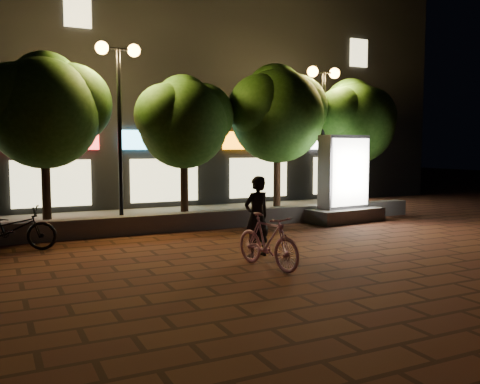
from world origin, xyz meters
TOP-DOWN VIEW (x-y plane):
  - ground at (0.00, 0.00)m, footprint 80.00×80.00m
  - retaining_wall at (0.00, 4.00)m, footprint 16.00×0.45m
  - sidewalk at (0.00, 6.50)m, footprint 16.00×5.00m
  - building_block at (-0.01, 12.99)m, footprint 28.00×8.12m
  - tree_left at (-3.45, 5.46)m, footprint 3.60×3.00m
  - tree_mid at (0.55, 5.46)m, footprint 3.24×2.70m
  - tree_right at (3.86, 5.46)m, footprint 3.72×3.10m
  - tree_far_right at (7.05, 5.46)m, footprint 3.48×2.90m
  - street_lamp_left at (-1.50, 5.20)m, footprint 1.26×0.36m
  - street_lamp_right at (5.50, 5.20)m, footprint 1.26×0.36m
  - ad_kiosk at (5.11, 3.50)m, footprint 2.63×1.54m
  - scooter_pink at (-0.09, -0.94)m, footprint 0.83×1.82m
  - rider at (0.22, 0.08)m, footprint 0.69×0.52m
  - scooter_parked at (-4.47, 3.00)m, footprint 2.02×1.13m

SIDE VIEW (x-z plane):
  - ground at x=0.00m, z-range 0.00..0.00m
  - sidewalk at x=0.00m, z-range 0.00..0.08m
  - retaining_wall at x=0.00m, z-range 0.00..0.50m
  - scooter_parked at x=-4.47m, z-range 0.00..1.01m
  - scooter_pink at x=-0.09m, z-range 0.00..1.05m
  - rider at x=0.22m, z-range 0.00..1.72m
  - ad_kiosk at x=5.11m, z-range -0.26..2.45m
  - tree_mid at x=0.55m, z-range 0.97..5.47m
  - tree_far_right at x=7.05m, z-range 0.99..5.75m
  - tree_left at x=-3.45m, z-range 1.00..5.89m
  - tree_right at x=3.86m, z-range 1.03..6.10m
  - street_lamp_right at x=5.50m, z-range 1.40..6.38m
  - street_lamp_left at x=-1.50m, z-range 1.44..6.62m
  - building_block at x=-0.01m, z-range -0.65..10.65m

